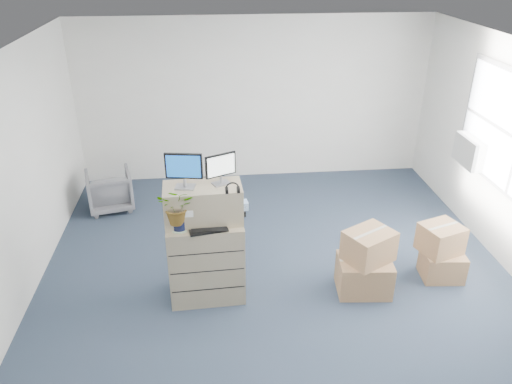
{
  "coord_description": "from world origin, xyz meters",
  "views": [
    {
      "loc": [
        -0.77,
        -4.78,
        3.86
      ],
      "look_at": [
        -0.27,
        0.4,
        1.22
      ],
      "focal_mm": 35.0,
      "sensor_mm": 36.0,
      "label": 1
    }
  ],
  "objects_px": {
    "keyboard": "(208,230)",
    "potted_plant": "(178,210)",
    "monitor_left": "(184,169)",
    "monitor_right": "(221,167)",
    "office_chair": "(109,188)",
    "filing_cabinet_lower": "(206,260)",
    "water_bottle": "(214,211)"
  },
  "relations": [
    {
      "from": "keyboard",
      "to": "potted_plant",
      "type": "bearing_deg",
      "value": 159.6
    },
    {
      "from": "monitor_left",
      "to": "monitor_right",
      "type": "height_order",
      "value": "monitor_left"
    },
    {
      "from": "monitor_left",
      "to": "monitor_right",
      "type": "bearing_deg",
      "value": 16.88
    },
    {
      "from": "monitor_right",
      "to": "office_chair",
      "type": "relative_size",
      "value": 0.52
    },
    {
      "from": "filing_cabinet_lower",
      "to": "water_bottle",
      "type": "height_order",
      "value": "water_bottle"
    },
    {
      "from": "monitor_left",
      "to": "water_bottle",
      "type": "distance_m",
      "value": 0.61
    },
    {
      "from": "monitor_left",
      "to": "keyboard",
      "type": "bearing_deg",
      "value": -33.38
    },
    {
      "from": "water_bottle",
      "to": "potted_plant",
      "type": "distance_m",
      "value": 0.43
    },
    {
      "from": "monitor_right",
      "to": "keyboard",
      "type": "height_order",
      "value": "monitor_right"
    },
    {
      "from": "filing_cabinet_lower",
      "to": "monitor_left",
      "type": "xyz_separation_m",
      "value": [
        -0.19,
        0.03,
        1.16
      ]
    },
    {
      "from": "water_bottle",
      "to": "office_chair",
      "type": "distance_m",
      "value": 2.94
    },
    {
      "from": "keyboard",
      "to": "monitor_left",
      "type": "bearing_deg",
      "value": 127.47
    },
    {
      "from": "monitor_left",
      "to": "filing_cabinet_lower",
      "type": "bearing_deg",
      "value": -1.05
    },
    {
      "from": "filing_cabinet_lower",
      "to": "office_chair",
      "type": "xyz_separation_m",
      "value": [
        -1.51,
        2.35,
        -0.16
      ]
    },
    {
      "from": "monitor_left",
      "to": "water_bottle",
      "type": "bearing_deg",
      "value": 9.72
    },
    {
      "from": "monitor_left",
      "to": "keyboard",
      "type": "relative_size",
      "value": 0.96
    },
    {
      "from": "monitor_right",
      "to": "water_bottle",
      "type": "height_order",
      "value": "monitor_right"
    },
    {
      "from": "monitor_left",
      "to": "office_chair",
      "type": "distance_m",
      "value": 2.98
    },
    {
      "from": "filing_cabinet_lower",
      "to": "water_bottle",
      "type": "distance_m",
      "value": 0.64
    },
    {
      "from": "filing_cabinet_lower",
      "to": "water_bottle",
      "type": "xyz_separation_m",
      "value": [
        0.11,
        0.04,
        0.63
      ]
    },
    {
      "from": "monitor_right",
      "to": "filing_cabinet_lower",
      "type": "bearing_deg",
      "value": 178.02
    },
    {
      "from": "keyboard",
      "to": "potted_plant",
      "type": "xyz_separation_m",
      "value": [
        -0.31,
        0.06,
        0.23
      ]
    },
    {
      "from": "keyboard",
      "to": "water_bottle",
      "type": "xyz_separation_m",
      "value": [
        0.07,
        0.21,
        0.11
      ]
    },
    {
      "from": "potted_plant",
      "to": "monitor_left",
      "type": "bearing_deg",
      "value": 61.66
    },
    {
      "from": "keyboard",
      "to": "office_chair",
      "type": "height_order",
      "value": "keyboard"
    },
    {
      "from": "keyboard",
      "to": "potted_plant",
      "type": "relative_size",
      "value": 0.8
    },
    {
      "from": "monitor_left",
      "to": "keyboard",
      "type": "distance_m",
      "value": 0.72
    },
    {
      "from": "monitor_right",
      "to": "water_bottle",
      "type": "relative_size",
      "value": 1.44
    },
    {
      "from": "office_chair",
      "to": "monitor_left",
      "type": "bearing_deg",
      "value": 106.18
    },
    {
      "from": "filing_cabinet_lower",
      "to": "office_chair",
      "type": "height_order",
      "value": "filing_cabinet_lower"
    },
    {
      "from": "potted_plant",
      "to": "monitor_right",
      "type": "bearing_deg",
      "value": 23.57
    },
    {
      "from": "potted_plant",
      "to": "office_chair",
      "type": "height_order",
      "value": "potted_plant"
    }
  ]
}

